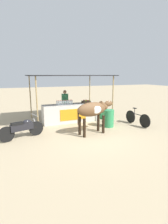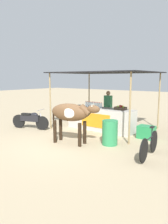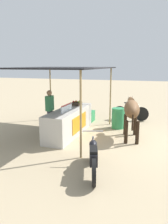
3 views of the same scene
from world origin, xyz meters
name	(u,v)px [view 1 (image 1 of 3)]	position (x,y,z in m)	size (l,w,h in m)	color
ground_plane	(87,134)	(0.00, 0.00, 0.00)	(60.00, 60.00, 0.00)	tan
stall_counter	(71,113)	(0.00, 2.20, 0.48)	(3.00, 0.82, 0.96)	beige
stall_awning	(69,77)	(0.00, 2.50, 2.39)	(4.20, 3.20, 2.48)	black
water_bottle_row	(65,103)	(-0.35, 2.15, 1.07)	(0.88, 0.07, 0.25)	silver
fruit_crate	(86,102)	(0.92, 2.25, 1.03)	(0.44, 0.32, 0.18)	#3F3326
vendor_behind_counter	(65,104)	(-0.10, 2.95, 0.85)	(0.34, 0.22, 1.65)	#383842
cooler_box	(106,114)	(2.09, 2.10, 0.24)	(0.60, 0.44, 0.48)	#268C4C
water_barrel	(108,118)	(1.40, 0.61, 0.42)	(0.52, 0.52, 0.84)	#2D8C51
cow	(93,110)	(0.26, -0.05, 1.03)	(1.85, 0.76, 1.44)	brown
motorcycle_parked	(22,128)	(-2.57, 0.50, 0.43)	(1.74, 0.75, 0.90)	black
bicycle_leaning	(137,118)	(2.89, 0.30, 0.35)	(0.18, 1.66, 0.85)	black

